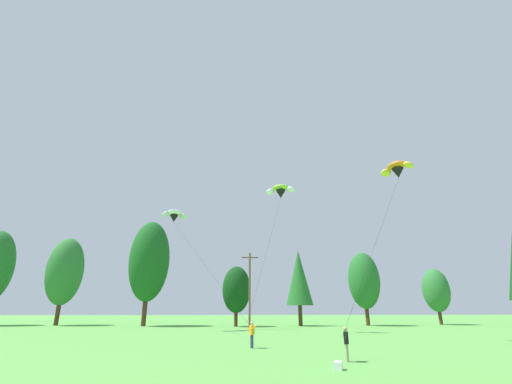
{
  "coord_description": "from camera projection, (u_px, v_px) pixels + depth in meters",
  "views": [
    {
      "loc": [
        -3.27,
        -3.13,
        2.68
      ],
      "look_at": [
        -2.44,
        20.1,
        10.49
      ],
      "focal_mm": 23.98,
      "sensor_mm": 36.0,
      "label": 1
    }
  ],
  "objects": [
    {
      "name": "parafoil_kite_mid_orange",
      "position": [
        397.0,
        169.0,
        32.0
      ],
      "size": [
        10.39,
        11.61,
        14.47
      ],
      "color": "orange"
    },
    {
      "name": "treeline_tree_e",
      "position": [
        299.0,
        277.0,
        52.21
      ],
      "size": [
        4.03,
        4.03,
        11.03
      ],
      "color": "#472D19",
      "rests_on": "ground_plane"
    },
    {
      "name": "treeline_tree_d",
      "position": [
        236.0,
        289.0,
        49.96
      ],
      "size": [
        4.06,
        4.06,
        8.38
      ],
      "color": "#472D19",
      "rests_on": "ground_plane"
    },
    {
      "name": "picnic_cooler",
      "position": [
        338.0,
        366.0,
        15.31
      ],
      "size": [
        0.51,
        0.61,
        0.34
      ],
      "primitive_type": "cube",
      "rotation": [
        0.0,
        0.0,
        1.23
      ],
      "color": "white",
      "rests_on": "ground_plane"
    },
    {
      "name": "parafoil_kite_high_white",
      "position": [
        174.0,
        215.0,
        44.13
      ],
      "size": [
        11.05,
        19.18,
        13.04
      ],
      "color": "white"
    },
    {
      "name": "treeline_tree_b",
      "position": [
        65.0,
        271.0,
        53.63
      ],
      "size": [
        5.36,
        5.36,
        13.19
      ],
      "color": "#472D19",
      "rests_on": "ground_plane"
    },
    {
      "name": "treeline_tree_f",
      "position": [
        364.0,
        280.0,
        52.82
      ],
      "size": [
        4.71,
        4.71,
        10.79
      ],
      "color": "#472D19",
      "rests_on": "ground_plane"
    },
    {
      "name": "kite_flyer_near",
      "position": [
        252.0,
        332.0,
        23.52
      ],
      "size": [
        0.7,
        0.72,
        1.69
      ],
      "color": "navy",
      "rests_on": "ground_plane"
    },
    {
      "name": "parafoil_kite_far_lime_white",
      "position": [
        281.0,
        191.0,
        42.32
      ],
      "size": [
        6.05,
        15.81,
        15.55
      ],
      "color": "#93D633"
    },
    {
      "name": "utility_pole",
      "position": [
        250.0,
        288.0,
        44.16
      ],
      "size": [
        2.2,
        0.26,
        9.47
      ],
      "color": "brown",
      "rests_on": "ground_plane"
    },
    {
      "name": "treeline_tree_g",
      "position": [
        436.0,
        290.0,
        55.05
      ],
      "size": [
        4.11,
        4.11,
        8.57
      ],
      "color": "#472D19",
      "rests_on": "ground_plane"
    },
    {
      "name": "treeline_tree_c",
      "position": [
        149.0,
        261.0,
        52.42
      ],
      "size": [
        5.97,
        5.97,
        15.46
      ],
      "color": "#472D19",
      "rests_on": "ground_plane"
    },
    {
      "name": "kite_flyer_mid",
      "position": [
        346.0,
        341.0,
        17.79
      ],
      "size": [
        0.35,
        0.6,
        1.69
      ],
      "color": "gray",
      "rests_on": "ground_plane"
    }
  ]
}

